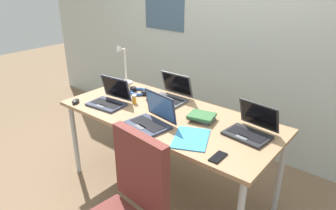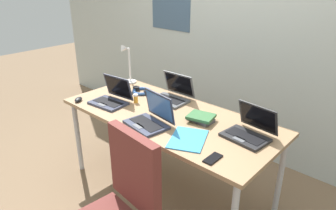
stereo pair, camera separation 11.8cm
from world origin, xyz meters
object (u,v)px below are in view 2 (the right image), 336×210
object	(u,v)px
cell_phone	(213,159)
paper_folder_near_lamp	(188,139)
laptop_mid_desk	(111,98)
pill_bottle	(136,98)
desk_lamp	(127,64)
headphones	(142,91)
computer_mouse	(78,99)
book_stack	(201,118)
laptop_center	(249,131)
laptop_near_lamp	(172,95)
laptop_back_left	(150,119)

from	to	relation	value
cell_phone	paper_folder_near_lamp	size ratio (longest dim) A/B	0.44
laptop_mid_desk	pill_bottle	xyz separation A→B (m)	(0.15, 0.15, -0.00)
desk_lamp	headphones	distance (m)	0.36
computer_mouse	book_stack	world-z (taller)	book_stack
laptop_mid_desk	paper_folder_near_lamp	distance (m)	0.89
computer_mouse	cell_phone	world-z (taller)	computer_mouse
laptop_center	headphones	size ratio (longest dim) A/B	1.53
laptop_near_lamp	computer_mouse	bearing A→B (deg)	-135.83
laptop_mid_desk	cell_phone	bearing A→B (deg)	-6.73
laptop_center	laptop_back_left	world-z (taller)	laptop_back_left
headphones	laptop_mid_desk	bearing A→B (deg)	-92.23
book_stack	headphones	bearing A→B (deg)	171.75
laptop_mid_desk	book_stack	bearing A→B (deg)	16.53
laptop_back_left	pill_bottle	xyz separation A→B (m)	(-0.39, 0.21, -0.01)
laptop_center	laptop_back_left	bearing A→B (deg)	-152.99
desk_lamp	headphones	size ratio (longest dim) A/B	1.87
computer_mouse	paper_folder_near_lamp	size ratio (longest dim) A/B	0.31
laptop_mid_desk	cell_phone	distance (m)	1.16
cell_phone	laptop_center	bearing A→B (deg)	85.90
laptop_center	laptop_back_left	xyz separation A→B (m)	(-0.64, -0.32, 0.00)
laptop_near_lamp	headphones	xyz separation A→B (m)	(-0.33, -0.06, -0.03)
pill_bottle	book_stack	bearing A→B (deg)	7.94
paper_folder_near_lamp	headphones	bearing A→B (deg)	155.73
pill_bottle	computer_mouse	bearing A→B (deg)	-141.56
cell_phone	computer_mouse	bearing A→B (deg)	-179.34
laptop_mid_desk	laptop_back_left	bearing A→B (deg)	-6.64
cell_phone	book_stack	size ratio (longest dim) A/B	0.61
laptop_near_lamp	laptop_mid_desk	xyz separation A→B (m)	(-0.35, -0.40, -0.00)
cell_phone	paper_folder_near_lamp	bearing A→B (deg)	161.09
book_stack	paper_folder_near_lamp	distance (m)	0.30
book_stack	desk_lamp	bearing A→B (deg)	169.34
desk_lamp	laptop_back_left	size ratio (longest dim) A/B	1.14
laptop_near_lamp	paper_folder_near_lamp	size ratio (longest dim) A/B	1.03
computer_mouse	laptop_back_left	bearing A→B (deg)	-24.87
paper_folder_near_lamp	computer_mouse	bearing A→B (deg)	-173.89
desk_lamp	cell_phone	bearing A→B (deg)	-21.68
laptop_mid_desk	cell_phone	xyz separation A→B (m)	(1.15, -0.14, -0.04)
computer_mouse	headphones	bearing A→B (deg)	30.68
laptop_back_left	paper_folder_near_lamp	distance (m)	0.35
laptop_center	paper_folder_near_lamp	bearing A→B (deg)	-132.65
computer_mouse	paper_folder_near_lamp	xyz separation A→B (m)	(1.14, 0.12, -0.01)
book_stack	cell_phone	bearing A→B (deg)	-45.13
cell_phone	headphones	world-z (taller)	headphones
laptop_near_lamp	cell_phone	bearing A→B (deg)	-33.72
desk_lamp	pill_bottle	distance (m)	0.55
desk_lamp	laptop_center	world-z (taller)	desk_lamp
laptop_near_lamp	paper_folder_near_lamp	xyz separation A→B (m)	(0.54, -0.45, -0.04)
book_stack	computer_mouse	bearing A→B (deg)	-158.56
laptop_center	pill_bottle	xyz separation A→B (m)	(-1.02, -0.12, -0.00)
computer_mouse	pill_bottle	xyz separation A→B (m)	(0.40, 0.32, 0.02)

